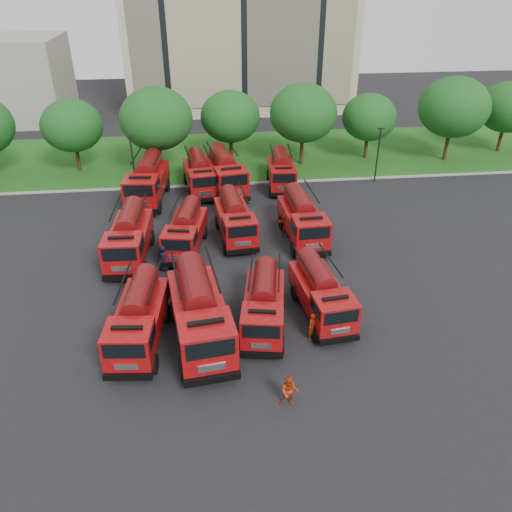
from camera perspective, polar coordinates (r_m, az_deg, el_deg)
The scene contains 31 objects.
ground at distance 31.09m, azimuth 2.15°, elevation -4.21°, with size 140.00×140.00×0.00m, color black.
lawn at distance 54.37m, azimuth -1.90°, elevation 11.47°, with size 70.00×16.00×0.12m, color #1A5015.
curb at distance 46.80m, azimuth -1.06°, elevation 8.30°, with size 70.00×0.30×0.14m, color gray.
apartment_building at distance 73.67m, azimuth -1.96°, elevation 26.32°, with size 30.00×14.18×25.00m.
tree_1 at distance 51.45m, azimuth -20.30°, elevation 13.80°, with size 5.71×5.71×6.98m.
tree_2 at distance 48.54m, azimuth -11.34°, elevation 15.13°, with size 6.72×6.72×8.22m.
tree_3 at distance 51.06m, azimuth -2.96°, elevation 15.61°, with size 5.88×5.88×7.19m.
tree_4 at distance 50.39m, azimuth 5.43°, elevation 15.95°, with size 6.55×6.55×8.01m.
tree_5 at distance 53.37m, azimuth 12.82°, elevation 15.21°, with size 5.46×5.46×6.68m.
tree_6 at distance 54.88m, azimuth 21.69°, elevation 15.52°, with size 6.89×6.89×8.42m.
tree_7 at distance 60.18m, azimuth 26.87°, elevation 14.93°, with size 6.05×6.05×7.39m.
lamp_post_0 at distance 45.37m, azimuth -13.90°, elevation 10.51°, with size 0.60×0.25×5.11m.
lamp_post_1 at distance 47.75m, azimuth 13.78°, elevation 11.51°, with size 0.60×0.25×5.11m.
fire_truck_0 at distance 27.17m, azimuth -13.27°, elevation -6.87°, with size 3.01×6.96×3.08m.
fire_truck_1 at distance 26.61m, azimuth -6.48°, elevation -6.39°, with size 3.66×8.08×3.55m.
fire_truck_2 at distance 27.62m, azimuth 0.90°, elevation -5.50°, with size 3.21×6.59×2.88m.
fire_truck_3 at distance 28.77m, azimuth 7.43°, elevation -4.13°, with size 2.88×6.57×2.90m.
fire_truck_4 at distance 35.02m, azimuth -14.30°, elevation 2.19°, with size 2.91×7.30×3.27m.
fire_truck_5 at distance 35.48m, azimuth -8.05°, elevation 2.94°, with size 3.29×6.70×2.92m.
fire_truck_6 at distance 36.76m, azimuth -2.44°, elevation 4.33°, with size 2.92×6.84×3.03m.
fire_truck_7 at distance 36.62m, azimuth 5.31°, elevation 4.28°, with size 2.85×7.16×3.21m.
fire_truck_8 at distance 43.84m, azimuth -12.29°, elevation 8.44°, with size 3.48×8.00×3.53m.
fire_truck_9 at distance 45.03m, azimuth -6.44°, elevation 9.27°, with size 3.17×7.12×3.13m.
fire_truck_10 at distance 44.94m, azimuth -3.56°, elevation 9.55°, with size 3.73×7.84×3.43m.
fire_truck_11 at distance 45.84m, azimuth 2.90°, elevation 9.69°, with size 2.80×6.67×2.96m.
firefighter_0 at distance 27.67m, azimuth 6.47°, elevation -9.43°, with size 0.61×0.44×1.66m, color #AC2A0D.
firefighter_1 at distance 24.14m, azimuth 3.77°, elevation -16.60°, with size 0.83×0.45×1.70m, color #AC2A0D.
firefighter_2 at distance 28.96m, azimuth 9.09°, elevation -7.59°, with size 1.00×0.57×1.70m, color #AC2A0D.
firefighter_3 at distance 28.78m, azimuth 8.35°, elevation -7.79°, with size 1.24×0.64×1.91m, color black.
firefighter_4 at distance 33.84m, azimuth -10.35°, elevation -1.59°, with size 0.96×0.63×1.96m, color black.
firefighter_5 at distance 37.54m, azimuth 3.43°, elevation 2.28°, with size 1.75×0.76×1.89m, color #AC2A0D.
Camera 1 is at (-4.04, -25.30, 17.61)m, focal length 35.00 mm.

